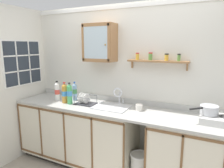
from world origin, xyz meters
TOP-DOWN VIEW (x-y plane):
  - back_wall at (0.00, 0.59)m, footprint 3.94×0.07m
  - lower_cabinet_run at (-0.74, 0.25)m, footprint 1.85×0.64m
  - lower_cabinet_run_right at (1.05, 0.25)m, footprint 1.22×0.64m
  - countertop at (0.00, 0.25)m, footprint 3.30×0.67m
  - backsplash at (0.00, 0.56)m, footprint 3.30×0.02m
  - sink at (-0.16, 0.28)m, footprint 0.49×0.42m
  - hot_plate_stove at (1.16, 0.27)m, footprint 0.36×0.30m
  - saucepan at (1.07, 0.29)m, footprint 0.30×0.29m
  - bottle_water_blue_0 at (-0.85, 0.36)m, footprint 0.07×0.07m
  - bottle_opaque_white_1 at (-1.09, 0.22)m, footprint 0.08×0.08m
  - bottle_soda_green_2 at (-0.79, 0.16)m, footprint 0.08×0.08m
  - bottle_juice_amber_3 at (-0.89, 0.17)m, footprint 0.09×0.09m
  - dish_rack at (-0.58, 0.25)m, footprint 0.29×0.22m
  - mug at (0.23, 0.31)m, footprint 0.09×0.12m
  - wall_cabinet at (-0.43, 0.44)m, footprint 0.46×0.28m
  - spice_shelf at (0.40, 0.50)m, footprint 0.81×0.14m
  - window at (-1.66, 0.11)m, footprint 0.03×0.72m
  - trash_bin at (0.31, 0.14)m, footprint 0.25×0.25m

SIDE VIEW (x-z plane):
  - trash_bin at x=0.31m, z-range 0.01..0.43m
  - lower_cabinet_run at x=-0.74m, z-range 0.00..0.93m
  - lower_cabinet_run_right at x=1.05m, z-range 0.00..0.93m
  - sink at x=-0.16m, z-range 0.72..1.12m
  - countertop at x=0.00m, z-range 0.93..0.96m
  - backsplash at x=0.00m, z-range 0.96..1.04m
  - hot_plate_stove at x=1.16m, z-range 0.96..1.04m
  - dish_rack at x=-0.58m, z-range 0.92..1.09m
  - mug at x=0.23m, z-range 0.96..1.04m
  - saucepan at x=1.07m, z-range 1.05..1.15m
  - bottle_water_blue_0 at x=-0.85m, z-range 0.95..1.25m
  - bottle_opaque_white_1 at x=-1.09m, z-range 0.95..1.26m
  - bottle_juice_amber_3 at x=-0.89m, z-range 0.95..1.27m
  - bottle_soda_green_2 at x=-0.79m, z-range 0.95..1.27m
  - back_wall at x=0.00m, z-range 0.01..2.41m
  - window at x=-1.66m, z-range 1.17..1.90m
  - spice_shelf at x=0.40m, z-range 1.51..1.73m
  - wall_cabinet at x=-0.43m, z-range 1.58..2.12m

